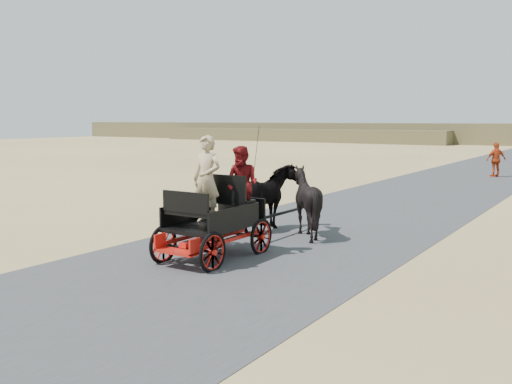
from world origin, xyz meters
The scene contains 9 objects.
ground centered at (0.00, 0.00, 0.00)m, with size 140.00×140.00×0.00m, color tan.
road centered at (0.00, 0.00, 0.01)m, with size 6.00×140.00×0.01m, color #38383A.
ridge_near centered at (-30.00, 58.00, 0.80)m, with size 40.00×4.00×1.60m, color brown.
carriage centered at (-0.49, 1.71, 0.36)m, with size 1.30×2.40×0.72m, color black, non-canonical shape.
horse_left centered at (-1.04, 4.71, 0.85)m, with size 0.91×2.01×1.70m, color black.
horse_right centered at (0.06, 4.71, 0.85)m, with size 1.37×1.54×1.70m, color black.
driver_man centered at (-0.69, 1.76, 1.62)m, with size 0.66×0.43×1.80m, color tan.
passenger_woman centered at (-0.19, 2.31, 1.51)m, with size 0.77×0.60×1.58m, color #660C0F.
pedestrian centered at (1.14, 22.71, 0.86)m, with size 1.01×0.42×1.73m, color #B53914.
Camera 1 is at (6.53, -7.48, 2.84)m, focal length 40.00 mm.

